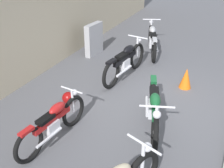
# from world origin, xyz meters

# --- Properties ---
(ground_plane) EXTENTS (40.00, 40.00, 0.00)m
(ground_plane) POSITION_xyz_m (0.00, 0.00, 0.00)
(ground_plane) COLOR #56565B
(building_wall) EXTENTS (18.00, 0.30, 3.30)m
(building_wall) POSITION_xyz_m (0.00, 3.45, 1.65)
(building_wall) COLOR beige
(building_wall) RESTS_ON ground_plane
(stone_marker) EXTENTS (0.78, 0.28, 1.05)m
(stone_marker) POSITION_xyz_m (2.13, 2.62, 0.52)
(stone_marker) COLOR #9E9EA3
(stone_marker) RESTS_ON ground_plane
(helmet) EXTENTS (0.30, 0.30, 0.30)m
(helmet) POSITION_xyz_m (-0.82, 1.72, 0.15)
(helmet) COLOR maroon
(helmet) RESTS_ON ground_plane
(traffic_cone) EXTENTS (0.32, 0.32, 0.55)m
(traffic_cone) POSITION_xyz_m (1.15, -0.63, 0.28)
(traffic_cone) COLOR orange
(traffic_cone) RESTS_ON ground_plane
(motorcycle_red) EXTENTS (1.92, 0.54, 0.86)m
(motorcycle_red) POSITION_xyz_m (-2.07, 1.21, 0.41)
(motorcycle_red) COLOR black
(motorcycle_red) RESTS_ON ground_plane
(motorcycle_black) EXTENTS (2.21, 0.62, 0.99)m
(motorcycle_black) POSITION_xyz_m (1.04, 1.04, 0.48)
(motorcycle_black) COLOR black
(motorcycle_black) RESTS_ON ground_plane
(motorcycle_green) EXTENTS (2.10, 0.95, 0.99)m
(motorcycle_green) POSITION_xyz_m (-0.85, -0.38, 0.47)
(motorcycle_green) COLOR black
(motorcycle_green) RESTS_ON ground_plane
(motorcycle_silver) EXTENTS (2.06, 1.02, 0.98)m
(motorcycle_silver) POSITION_xyz_m (3.04, 0.92, 0.47)
(motorcycle_silver) COLOR black
(motorcycle_silver) RESTS_ON ground_plane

